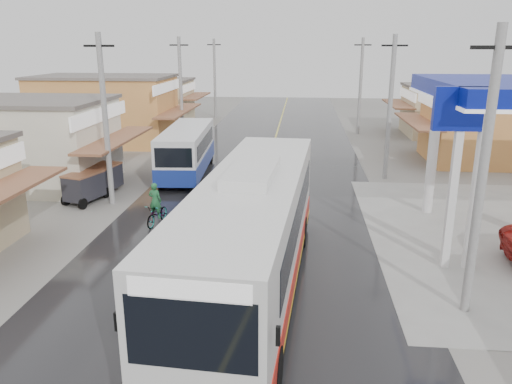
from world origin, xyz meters
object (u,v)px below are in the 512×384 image
second_bus (187,150)px  tricycle_far (84,186)px  cyclist (157,211)px  coach_bus (253,235)px  tricycle_near (104,177)px

second_bus → tricycle_far: size_ratio=3.74×
second_bus → cyclist: 8.58m
coach_bus → cyclist: size_ratio=6.93×
tricycle_near → tricycle_far: size_ratio=0.95×
tricycle_near → coach_bus: bearing=-39.1°
coach_bus → second_bus: coach_bus is taller
coach_bus → tricycle_far: size_ratio=5.83×
cyclist → coach_bus: bearing=-40.1°
coach_bus → tricycle_far: 12.45m
coach_bus → second_bus: 15.29m
tricycle_far → tricycle_near: bearing=97.0°
second_bus → tricycle_far: second_bus is taller
tricycle_near → tricycle_far: tricycle_far is taller
coach_bus → cyclist: (-4.70, 5.83, -1.34)m
cyclist → tricycle_far: size_ratio=0.84×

